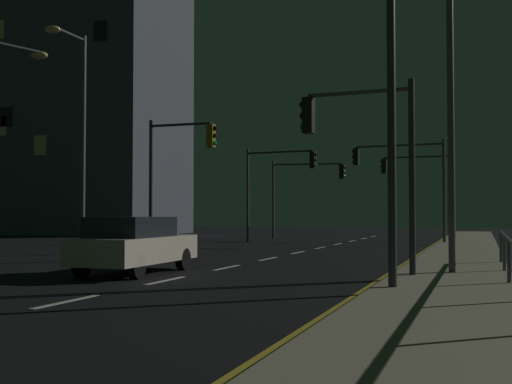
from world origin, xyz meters
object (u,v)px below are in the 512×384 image
traffic_light_mid_right (305,183)px  street_lamp_corner (407,81)px  traffic_light_mid_left (402,169)px  building_distant (50,83)px  traffic_light_far_right (421,177)px  traffic_light_near_right (360,140)px  traffic_light_far_center (277,175)px  traffic_light_far_left (178,160)px  car (134,244)px  street_lamp_mid_block (78,125)px  street_lamp_far_end (452,89)px

traffic_light_mid_right → street_lamp_corner: 28.88m
traffic_light_mid_left → building_distant: 33.26m
traffic_light_far_right → building_distant: size_ratio=0.21×
traffic_light_near_right → traffic_light_far_center: bearing=113.5°
traffic_light_far_right → traffic_light_far_left: traffic_light_far_left is taller
traffic_light_far_center → street_lamp_corner: 23.83m
car → traffic_light_near_right: bearing=7.3°
building_distant → traffic_light_far_left: bearing=-43.2°
traffic_light_near_right → building_distant: 43.80m
street_lamp_corner → traffic_light_mid_left: bearing=96.8°
traffic_light_far_right → street_lamp_mid_block: size_ratio=0.67×
car → street_lamp_far_end: bearing=14.3°
traffic_light_far_right → street_lamp_far_end: bearing=-83.0°
traffic_light_far_left → traffic_light_mid_right: traffic_light_far_left is taller
car → street_lamp_mid_block: bearing=142.6°
traffic_light_far_center → street_lamp_far_end: size_ratio=0.67×
traffic_light_far_center → traffic_light_near_right: bearing=-66.5°
street_lamp_mid_block → traffic_light_mid_right: bearing=84.3°
street_lamp_corner → building_distant: (-33.16, 31.79, 8.33)m
traffic_light_far_center → traffic_light_mid_left: bearing=1.1°
street_lamp_mid_block → street_lamp_far_end: bearing=-4.4°
street_lamp_far_end → street_lamp_mid_block: 12.45m
traffic_light_mid_left → traffic_light_far_left: bearing=-124.6°
traffic_light_far_center → traffic_light_far_left: 11.29m
traffic_light_near_right → street_lamp_far_end: street_lamp_far_end is taller
traffic_light_mid_right → traffic_light_far_right: bearing=3.4°
street_lamp_far_end → street_lamp_mid_block: street_lamp_far_end is taller
traffic_light_far_center → building_distant: (-23.45, 10.03, 8.88)m
car → building_distant: size_ratio=0.17×
street_lamp_corner → building_distant: bearing=136.2°
traffic_light_near_right → traffic_light_far_right: (-0.64, 24.75, 0.36)m
car → building_distant: 40.89m
traffic_light_mid_left → street_lamp_corner: 22.05m
traffic_light_far_left → street_lamp_mid_block: bearing=-103.0°
street_lamp_mid_block → traffic_light_far_left: bearing=77.0°
traffic_light_far_center → car: bearing=-84.0°
traffic_light_far_center → building_distant: bearing=156.8°
traffic_light_far_center → street_lamp_mid_block: (-1.98, -16.52, 0.85)m
traffic_light_near_right → street_lamp_mid_block: size_ratio=0.62×
street_lamp_corner → car: bearing=164.3°
traffic_light_far_center → street_lamp_mid_block: bearing=-96.9°
traffic_light_far_right → car: bearing=-102.1°
street_lamp_mid_block → street_lamp_corner: 12.82m
traffic_light_mid_left → street_lamp_mid_block: street_lamp_mid_block is taller
traffic_light_far_left → building_distant: (-22.68, 21.29, 8.85)m
traffic_light_mid_left → street_lamp_far_end: size_ratio=0.68×
traffic_light_far_center → traffic_light_far_right: size_ratio=1.03×
traffic_light_near_right → street_lamp_corner: bearing=-62.8°
traffic_light_mid_right → street_lamp_corner: bearing=-70.8°
traffic_light_mid_right → car: bearing=-85.7°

